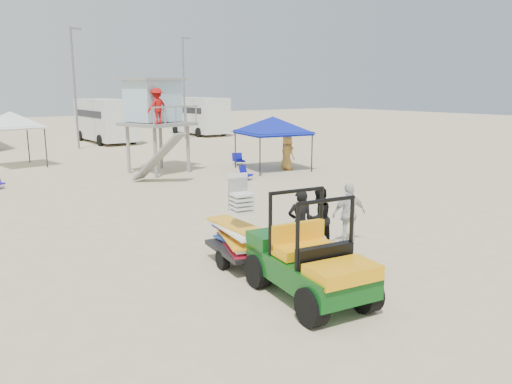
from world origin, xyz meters
TOP-DOWN VIEW (x-y plane):
  - ground at (0.00, 0.00)m, footprint 140.00×140.00m
  - utility_cart at (-1.05, -0.88)m, footprint 1.73×2.88m
  - surf_trailer at (-1.04, 1.46)m, footprint 1.40×2.23m
  - man_left at (0.48, 1.16)m, footprint 0.72×0.63m
  - man_mid at (1.33, 1.41)m, footprint 0.77×0.60m
  - man_right at (2.18, 1.16)m, footprint 1.03×0.65m
  - lifeguard_tower at (3.02, 14.71)m, footprint 3.37×3.37m
  - canopy_blue at (8.15, 12.05)m, footprint 3.49×3.49m
  - canopy_white_c at (-2.23, 20.64)m, footprint 2.91×2.91m
  - beach_chair_b at (5.39, 10.59)m, footprint 0.71×0.78m
  - beach_chair_c at (7.69, 14.47)m, footprint 0.68×0.74m
  - rv_mid_right at (6.00, 29.99)m, footprint 2.64×7.00m
  - rv_far_right at (15.00, 31.49)m, footprint 2.64×6.60m
  - light_pole_left at (3.00, 27.00)m, footprint 0.14×0.14m
  - light_pole_right at (12.00, 28.50)m, footprint 0.14×0.14m
  - distant_beachgoers at (-2.65, 16.23)m, footprint 19.23×8.31m

SIDE VIEW (x-z plane):
  - ground at x=0.00m, z-range 0.00..0.00m
  - beach_chair_b at x=5.39m, z-range -0.01..0.63m
  - beach_chair_c at x=7.69m, z-range -0.01..0.63m
  - surf_trailer at x=-1.04m, z-range -0.18..1.73m
  - man_mid at x=1.33m, z-range 0.00..1.57m
  - man_right at x=2.18m, z-range 0.00..1.63m
  - man_left at x=0.48m, z-range 0.00..1.66m
  - distant_beachgoers at x=-2.65m, z-range -0.01..1.76m
  - utility_cart at x=-1.05m, z-range -0.07..1.99m
  - rv_far_right at x=15.00m, z-range 0.17..3.42m
  - rv_mid_right at x=6.00m, z-range 0.17..3.42m
  - canopy_blue at x=8.15m, z-range 0.99..4.08m
  - canopy_white_c at x=-2.23m, z-range 1.10..4.39m
  - lifeguard_tower at x=3.02m, z-range 1.08..5.50m
  - light_pole_left at x=3.00m, z-range 0.00..8.00m
  - light_pole_right at x=12.00m, z-range 0.00..8.00m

